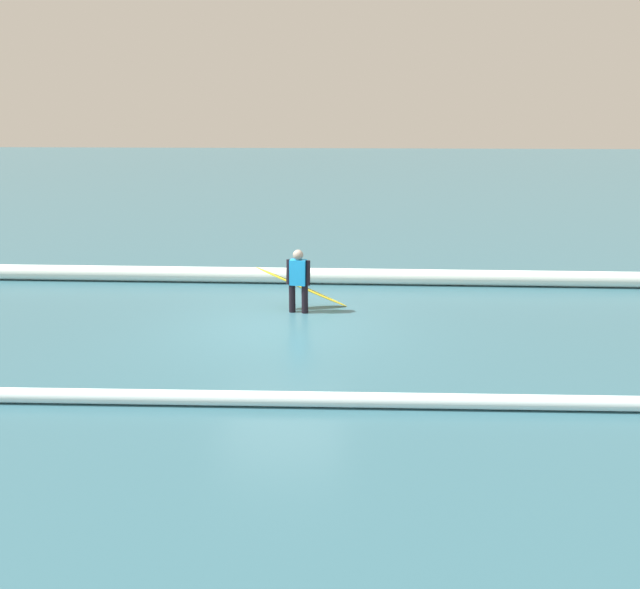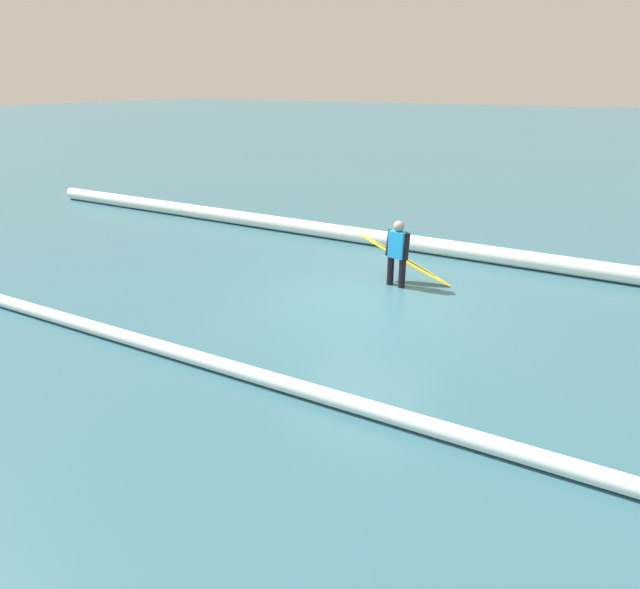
# 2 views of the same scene
# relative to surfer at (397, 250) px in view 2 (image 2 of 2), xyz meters

# --- Properties ---
(ground_plane) EXTENTS (189.98, 189.98, 0.00)m
(ground_plane) POSITION_rel_surfer_xyz_m (0.23, 0.97, -0.76)
(ground_plane) COLOR #31606F
(surfer) EXTENTS (0.51, 0.25, 1.37)m
(surfer) POSITION_rel_surfer_xyz_m (0.00, 0.00, 0.00)
(surfer) COLOR black
(surfer) RESTS_ON ground_plane
(surfboard) EXTENTS (2.02, 0.70, 1.00)m
(surfboard) POSITION_rel_surfer_xyz_m (-0.05, -0.31, -0.28)
(surfboard) COLOR yellow
(surfboard) RESTS_ON ground_plane
(wave_crest_foreground) EXTENTS (25.62, 1.22, 0.39)m
(wave_crest_foreground) POSITION_rel_surfer_xyz_m (0.73, -2.48, -0.56)
(wave_crest_foreground) COLOR white
(wave_crest_foreground) RESTS_ON ground_plane
(wave_crest_midground) EXTENTS (17.42, 1.13, 0.22)m
(wave_crest_midground) POSITION_rel_surfer_xyz_m (-0.70, 4.50, -0.65)
(wave_crest_midground) COLOR white
(wave_crest_midground) RESTS_ON ground_plane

